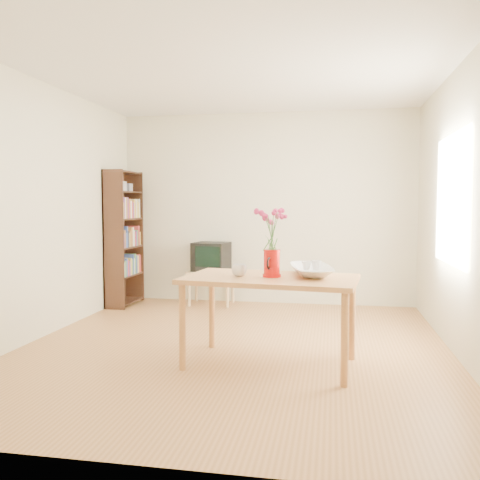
% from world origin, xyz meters
% --- Properties ---
extents(room, '(4.50, 4.50, 4.50)m').
position_xyz_m(room, '(0.03, 0.00, 1.30)').
color(room, '#9D6837').
rests_on(room, ground).
extents(table, '(1.51, 0.97, 0.75)m').
position_xyz_m(table, '(0.40, -0.47, 0.67)').
color(table, '#B1723C').
rests_on(table, ground).
extents(tv_stand, '(0.60, 0.45, 0.46)m').
position_xyz_m(tv_stand, '(-0.70, 1.97, 0.39)').
color(tv_stand, tan).
rests_on(tv_stand, ground).
extents(bookshelf, '(0.28, 0.70, 1.80)m').
position_xyz_m(bookshelf, '(-1.85, 1.75, 0.84)').
color(bookshelf, black).
rests_on(bookshelf, ground).
extents(pitcher, '(0.15, 0.23, 0.23)m').
position_xyz_m(pitcher, '(0.41, -0.48, 0.86)').
color(pitcher, red).
rests_on(pitcher, table).
extents(flowers, '(0.27, 0.27, 0.38)m').
position_xyz_m(flowers, '(0.41, -0.48, 1.16)').
color(flowers, '#DB3370').
rests_on(flowers, pitcher).
extents(mug, '(0.17, 0.17, 0.10)m').
position_xyz_m(mug, '(0.14, -0.49, 0.80)').
color(mug, white).
rests_on(mug, table).
extents(bowl, '(0.59, 0.59, 0.47)m').
position_xyz_m(bowl, '(0.73, -0.31, 0.99)').
color(bowl, white).
rests_on(bowl, table).
extents(teacup_a, '(0.10, 0.10, 0.07)m').
position_xyz_m(teacup_a, '(0.69, -0.31, 0.94)').
color(teacup_a, white).
rests_on(teacup_a, bowl).
extents(teacup_b, '(0.08, 0.08, 0.07)m').
position_xyz_m(teacup_b, '(0.77, -0.29, 0.94)').
color(teacup_b, white).
rests_on(teacup_b, bowl).
extents(television, '(0.49, 0.47, 0.38)m').
position_xyz_m(television, '(-0.70, 1.98, 0.66)').
color(television, black).
rests_on(television, tv_stand).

